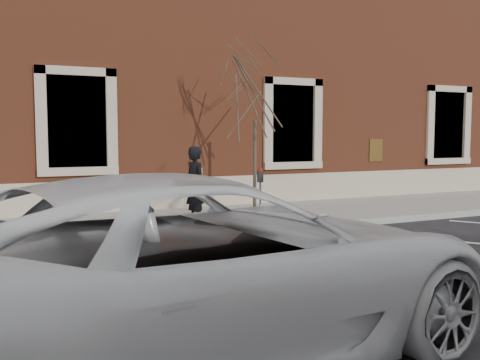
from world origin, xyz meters
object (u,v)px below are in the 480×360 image
man (196,185)px  sapling (255,94)px  parking_meter (260,186)px  white_truck (197,267)px

man → sapling: (1.85, 0.90, 2.08)m
parking_meter → sapling: sapling is taller
man → white_truck: (-2.27, -6.27, -0.12)m
parking_meter → white_truck: (-3.47, -5.58, -0.13)m
parking_meter → sapling: (0.65, 1.59, 2.07)m
man → parking_meter: (1.20, -0.69, 0.00)m
sapling → white_truck: 8.56m
man → parking_meter: man is taller
man → sapling: 2.92m
man → white_truck: man is taller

